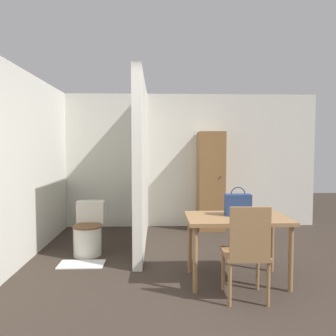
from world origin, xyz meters
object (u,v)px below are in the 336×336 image
object	(u,v)px
dining_table	(237,224)
wooden_chair	(247,250)
handbag	(238,204)
wooden_cabinet	(211,181)
toilet	(88,232)

from	to	relation	value
dining_table	wooden_chair	distance (m)	0.50
wooden_chair	handbag	world-z (taller)	handbag
dining_table	handbag	xyz separation A→B (m)	(0.02, 0.06, 0.21)
wooden_cabinet	wooden_chair	bearing A→B (deg)	-92.32
dining_table	toilet	world-z (taller)	dining_table
handbag	dining_table	bearing A→B (deg)	-110.25
wooden_chair	toilet	size ratio (longest dim) A/B	1.32
wooden_chair	wooden_cabinet	world-z (taller)	wooden_cabinet
handbag	wooden_cabinet	bearing A→B (deg)	88.24
dining_table	wooden_cabinet	distance (m)	2.37
toilet	dining_table	bearing A→B (deg)	-28.95
handbag	wooden_cabinet	xyz separation A→B (m)	(0.07, 2.29, 0.03)
toilet	handbag	bearing A→B (deg)	-27.16
toilet	handbag	world-z (taller)	handbag
dining_table	wooden_cabinet	world-z (taller)	wooden_cabinet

